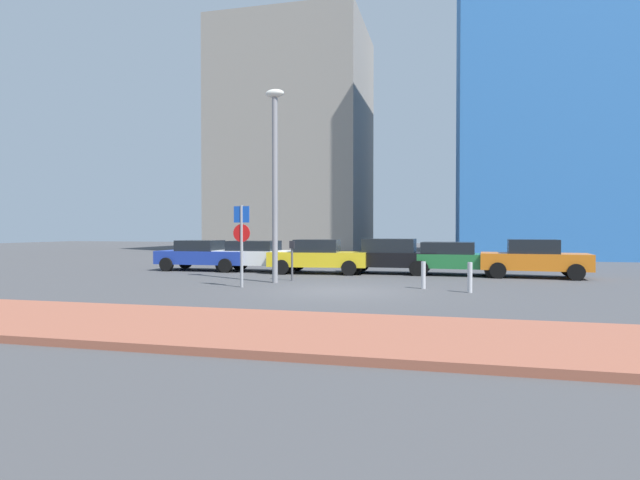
{
  "coord_description": "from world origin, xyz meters",
  "views": [
    {
      "loc": [
        3.25,
        -15.75,
        1.92
      ],
      "look_at": [
        -1.0,
        1.4,
        1.58
      ],
      "focal_mm": 28.73,
      "sensor_mm": 36.0,
      "label": 1
    }
  ],
  "objects_px": {
    "parking_meter": "(292,255)",
    "traffic_bollard_mid": "(423,275)",
    "traffic_bollard_near": "(470,277)",
    "parked_car_green": "(453,258)",
    "parked_car_black": "(390,256)",
    "street_lamp": "(275,169)",
    "parking_sign_post": "(242,236)",
    "parked_car_white": "(259,255)",
    "parked_car_blue": "(203,255)",
    "parked_car_yellow": "(318,256)",
    "parked_car_orange": "(534,258)"
  },
  "relations": [
    {
      "from": "parking_meter",
      "to": "street_lamp",
      "type": "relative_size",
      "value": 0.21
    },
    {
      "from": "street_lamp",
      "to": "parked_car_yellow",
      "type": "bearing_deg",
      "value": 82.84
    },
    {
      "from": "parked_car_black",
      "to": "parking_meter",
      "type": "height_order",
      "value": "parked_car_black"
    },
    {
      "from": "parked_car_orange",
      "to": "parking_meter",
      "type": "distance_m",
      "value": 9.83
    },
    {
      "from": "parking_sign_post",
      "to": "parked_car_white",
      "type": "bearing_deg",
      "value": 105.6
    },
    {
      "from": "parked_car_white",
      "to": "parked_car_black",
      "type": "bearing_deg",
      "value": 2.19
    },
    {
      "from": "parked_car_blue",
      "to": "traffic_bollard_near",
      "type": "relative_size",
      "value": 4.73
    },
    {
      "from": "parked_car_orange",
      "to": "parking_meter",
      "type": "height_order",
      "value": "parked_car_orange"
    },
    {
      "from": "parked_car_green",
      "to": "traffic_bollard_mid",
      "type": "distance_m",
      "value": 5.6
    },
    {
      "from": "parked_car_green",
      "to": "parking_meter",
      "type": "xyz_separation_m",
      "value": [
        -5.98,
        -3.96,
        0.23
      ]
    },
    {
      "from": "parking_meter",
      "to": "parked_car_orange",
      "type": "bearing_deg",
      "value": 21.53
    },
    {
      "from": "parking_meter",
      "to": "parked_car_yellow",
      "type": "bearing_deg",
      "value": 87.34
    },
    {
      "from": "parked_car_white",
      "to": "parking_meter",
      "type": "bearing_deg",
      "value": -53.88
    },
    {
      "from": "parked_car_black",
      "to": "traffic_bollard_near",
      "type": "xyz_separation_m",
      "value": [
        3.13,
        -6.27,
        -0.33
      ]
    },
    {
      "from": "parking_meter",
      "to": "parked_car_green",
      "type": "bearing_deg",
      "value": 33.52
    },
    {
      "from": "parked_car_blue",
      "to": "parking_meter",
      "type": "xyz_separation_m",
      "value": [
        5.53,
        -3.66,
        0.23
      ]
    },
    {
      "from": "parking_meter",
      "to": "street_lamp",
      "type": "bearing_deg",
      "value": -113.5
    },
    {
      "from": "parked_car_orange",
      "to": "street_lamp",
      "type": "height_order",
      "value": "street_lamp"
    },
    {
      "from": "parking_sign_post",
      "to": "parking_meter",
      "type": "relative_size",
      "value": 1.82
    },
    {
      "from": "parked_car_white",
      "to": "traffic_bollard_near",
      "type": "bearing_deg",
      "value": -33.44
    },
    {
      "from": "parked_car_green",
      "to": "street_lamp",
      "type": "height_order",
      "value": "street_lamp"
    },
    {
      "from": "street_lamp",
      "to": "parked_car_black",
      "type": "bearing_deg",
      "value": 53.2
    },
    {
      "from": "parking_sign_post",
      "to": "traffic_bollard_mid",
      "type": "xyz_separation_m",
      "value": [
        5.95,
        1.02,
        -1.28
      ]
    },
    {
      "from": "parking_meter",
      "to": "street_lamp",
      "type": "height_order",
      "value": "street_lamp"
    },
    {
      "from": "parking_sign_post",
      "to": "street_lamp",
      "type": "bearing_deg",
      "value": 70.25
    },
    {
      "from": "parked_car_green",
      "to": "street_lamp",
      "type": "distance_m",
      "value": 8.68
    },
    {
      "from": "parked_car_yellow",
      "to": "parked_car_black",
      "type": "distance_m",
      "value": 3.16
    },
    {
      "from": "parked_car_yellow",
      "to": "street_lamp",
      "type": "distance_m",
      "value": 5.49
    },
    {
      "from": "parked_car_orange",
      "to": "parking_sign_post",
      "type": "distance_m",
      "value": 11.89
    },
    {
      "from": "parked_car_white",
      "to": "street_lamp",
      "type": "xyz_separation_m",
      "value": [
        2.37,
        -4.65,
        3.38
      ]
    },
    {
      "from": "parked_car_blue",
      "to": "traffic_bollard_near",
      "type": "xyz_separation_m",
      "value": [
        11.93,
        -5.93,
        -0.27
      ]
    },
    {
      "from": "parked_car_blue",
      "to": "parked_car_orange",
      "type": "bearing_deg",
      "value": -0.2
    },
    {
      "from": "parked_car_black",
      "to": "parked_car_white",
      "type": "bearing_deg",
      "value": -177.81
    },
    {
      "from": "parked_car_yellow",
      "to": "traffic_bollard_near",
      "type": "xyz_separation_m",
      "value": [
        6.24,
        -5.7,
        -0.3
      ]
    },
    {
      "from": "parking_meter",
      "to": "traffic_bollard_mid",
      "type": "relative_size",
      "value": 1.7
    },
    {
      "from": "parked_car_yellow",
      "to": "parked_car_orange",
      "type": "bearing_deg",
      "value": 1.14
    },
    {
      "from": "street_lamp",
      "to": "traffic_bollard_near",
      "type": "distance_m",
      "value": 7.84
    },
    {
      "from": "parked_car_white",
      "to": "parked_car_black",
      "type": "distance_m",
      "value": 6.02
    },
    {
      "from": "parked_car_green",
      "to": "traffic_bollard_mid",
      "type": "relative_size",
      "value": 5.06
    },
    {
      "from": "parked_car_green",
      "to": "traffic_bollard_near",
      "type": "xyz_separation_m",
      "value": [
        0.42,
        -6.23,
        -0.28
      ]
    },
    {
      "from": "parked_car_yellow",
      "to": "parked_car_black",
      "type": "relative_size",
      "value": 1.06
    },
    {
      "from": "parked_car_yellow",
      "to": "traffic_bollard_near",
      "type": "height_order",
      "value": "parked_car_yellow"
    },
    {
      "from": "parked_car_yellow",
      "to": "parking_meter",
      "type": "height_order",
      "value": "parking_meter"
    },
    {
      "from": "parked_car_white",
      "to": "street_lamp",
      "type": "height_order",
      "value": "street_lamp"
    },
    {
      "from": "parking_sign_post",
      "to": "street_lamp",
      "type": "distance_m",
      "value": 3.0
    },
    {
      "from": "parking_meter",
      "to": "traffic_bollard_near",
      "type": "xyz_separation_m",
      "value": [
        6.4,
        -2.27,
        -0.5
      ]
    },
    {
      "from": "parked_car_yellow",
      "to": "parking_meter",
      "type": "distance_m",
      "value": 3.44
    },
    {
      "from": "parked_car_black",
      "to": "parking_sign_post",
      "type": "bearing_deg",
      "value": -122.97
    },
    {
      "from": "parked_car_green",
      "to": "traffic_bollard_near",
      "type": "distance_m",
      "value": 6.25
    },
    {
      "from": "parking_meter",
      "to": "traffic_bollard_mid",
      "type": "xyz_separation_m",
      "value": [
        4.97,
        -1.54,
        -0.53
      ]
    }
  ]
}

